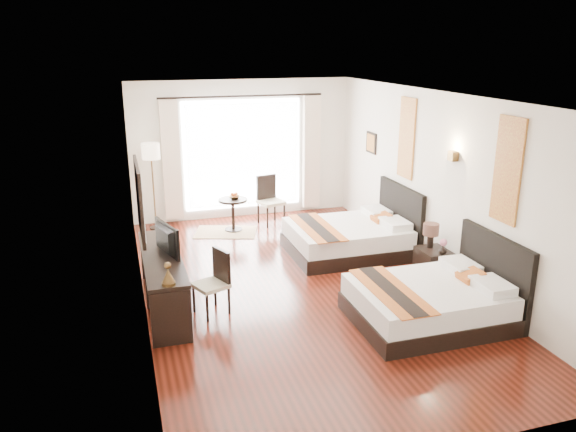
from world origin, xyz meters
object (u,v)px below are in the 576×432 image
object	(u,v)px
nightstand	(433,265)
floor_lamp	(151,157)
bed_near	(434,300)
table_lamp	(431,231)
side_table	(233,215)
console_desk	(163,281)
vase	(443,250)
television	(162,239)
window_chair	(271,210)
desk_chair	(212,294)
bed_far	(352,237)
fruit_bowl	(234,197)

from	to	relation	value
nightstand	floor_lamp	world-z (taller)	floor_lamp
bed_near	floor_lamp	xyz separation A→B (m)	(-3.17, 4.95, 1.14)
table_lamp	side_table	size ratio (longest dim) A/B	0.60
console_desk	floor_lamp	world-z (taller)	floor_lamp
vase	side_table	xyz separation A→B (m)	(-2.44, 3.44, -0.25)
bed_near	vase	bearing A→B (deg)	53.80
vase	side_table	world-z (taller)	side_table
television	bed_near	bearing A→B (deg)	-130.94
floor_lamp	window_chair	xyz separation A→B (m)	(2.23, -0.36, -1.13)
bed_near	window_chair	xyz separation A→B (m)	(-0.94, 4.59, 0.01)
bed_near	side_table	size ratio (longest dim) A/B	3.10
vase	desk_chair	size ratio (longest dim) A/B	0.15
bed_near	console_desk	size ratio (longest dim) A/B	0.89
console_desk	television	bearing A→B (deg)	51.01
vase	bed_far	bearing A→B (deg)	113.77
desk_chair	floor_lamp	size ratio (longest dim) A/B	0.51
console_desk	desk_chair	bearing A→B (deg)	-31.39
bed_far	desk_chair	bearing A→B (deg)	-150.26
table_lamp	fruit_bowl	size ratio (longest dim) A/B	1.77
vase	fruit_bowl	xyz separation A→B (m)	(-2.40, 3.46, 0.09)
bed_near	vase	distance (m)	1.21
vase	bed_near	bearing A→B (deg)	-126.20
floor_lamp	side_table	world-z (taller)	floor_lamp
television	fruit_bowl	world-z (taller)	television
window_chair	bed_near	bearing A→B (deg)	-2.37
vase	window_chair	size ratio (longest dim) A/B	0.13
nightstand	fruit_bowl	distance (m)	4.06
console_desk	side_table	bearing A→B (deg)	61.90
table_lamp	vase	distance (m)	0.37
fruit_bowl	side_table	bearing A→B (deg)	-152.75
desk_chair	window_chair	bearing A→B (deg)	-139.39
console_desk	fruit_bowl	xyz separation A→B (m)	(1.62, 2.97, 0.28)
side_table	floor_lamp	bearing A→B (deg)	158.94
desk_chair	side_table	xyz separation A→B (m)	(0.97, 3.32, 0.05)
table_lamp	floor_lamp	bearing A→B (deg)	136.16
table_lamp	nightstand	bearing A→B (deg)	-83.37
bed_near	floor_lamp	distance (m)	5.98
desk_chair	fruit_bowl	xyz separation A→B (m)	(1.01, 3.34, 0.39)
bed_near	window_chair	distance (m)	4.68
bed_far	television	size ratio (longest dim) A/B	2.70
bed_far	desk_chair	distance (m)	3.09
vase	nightstand	bearing A→B (deg)	94.34
vase	console_desk	distance (m)	4.05
bed_far	floor_lamp	size ratio (longest dim) A/B	1.20
nightstand	bed_far	bearing A→B (deg)	116.14
nightstand	television	xyz separation A→B (m)	(-3.98, 0.31, 0.72)
side_table	window_chair	world-z (taller)	window_chair
vase	side_table	size ratio (longest dim) A/B	0.20
table_lamp	floor_lamp	xyz separation A→B (m)	(-3.83, 3.68, 0.67)
vase	desk_chair	world-z (taller)	desk_chair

